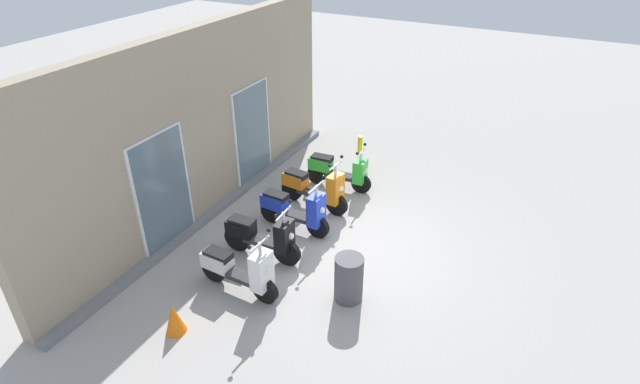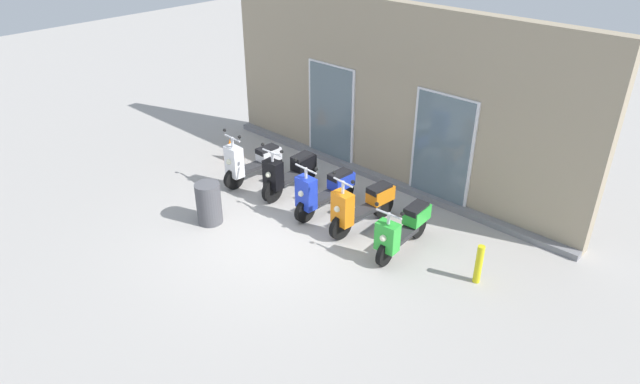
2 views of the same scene
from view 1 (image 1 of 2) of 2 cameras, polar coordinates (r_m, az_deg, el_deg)
ground_plane at (r=9.74m, az=3.18°, el=-6.19°), size 40.00×40.00×0.00m
storefront_facade at (r=10.35m, az=-13.20°, el=7.11°), size 8.85×0.50×3.80m
scooter_white at (r=8.53m, az=-9.12°, el=-8.68°), size 0.58×1.56×1.30m
scooter_black at (r=9.24m, az=-6.60°, el=-4.98°), size 0.59×1.59×1.23m
scooter_blue at (r=9.94m, az=-2.82°, el=-1.97°), size 0.63×1.57×1.26m
scooter_orange at (r=10.64m, az=-0.58°, el=0.49°), size 0.54×1.65×1.29m
scooter_green at (r=11.40m, az=2.18°, el=2.53°), size 0.56×1.56×1.13m
traffic_cone at (r=8.20m, az=-16.23°, el=-13.63°), size 0.32×0.32×0.52m
trash_bin at (r=8.36m, az=3.28°, el=-9.79°), size 0.48×0.48×0.83m
curb_bollard at (r=12.67m, az=4.54°, el=4.87°), size 0.12×0.12×0.70m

